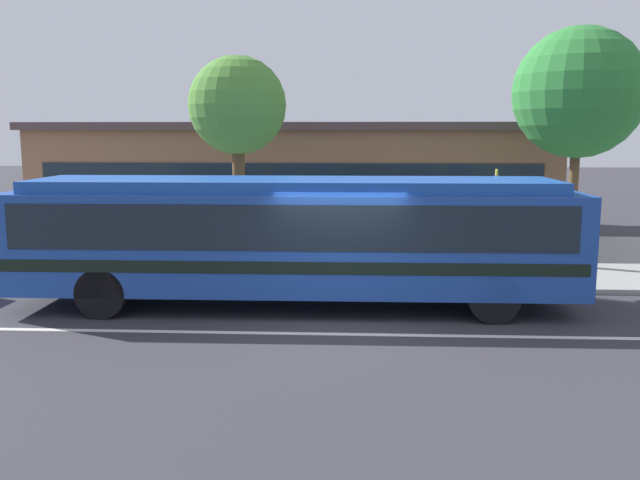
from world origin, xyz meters
TOP-DOWN VIEW (x-y plane):
  - ground_plane at (0.00, 0.00)m, footprint 120.00×120.00m
  - sidewalk_slab at (0.00, 6.52)m, footprint 60.00×8.00m
  - lane_stripe_center at (0.00, -0.80)m, footprint 56.00×0.16m
  - transit_bus at (-0.97, 1.17)m, footprint 11.57×2.59m
  - pedestrian_waiting_near_sign at (2.91, 4.35)m, footprint 0.39×0.39m
  - bus_stop_sign at (3.51, 3.08)m, footprint 0.11×0.44m
  - street_tree_near_stop at (-2.73, 4.78)m, footprint 2.50×2.50m
  - street_tree_mid_block at (5.94, 5.26)m, footprint 3.32×3.32m
  - station_building at (-1.74, 12.01)m, footprint 17.06×8.46m

SIDE VIEW (x-z plane):
  - ground_plane at x=0.00m, z-range 0.00..0.00m
  - lane_stripe_center at x=0.00m, z-range 0.00..0.01m
  - sidewalk_slab at x=0.00m, z-range 0.00..0.12m
  - pedestrian_waiting_near_sign at x=2.91m, z-range 0.26..1.94m
  - transit_bus at x=-0.97m, z-range 0.22..2.90m
  - bus_stop_sign at x=3.51m, z-range 0.49..3.14m
  - station_building at x=-1.74m, z-range 0.01..3.93m
  - street_tree_near_stop at x=-2.73m, z-range 1.53..6.96m
  - street_tree_mid_block at x=5.94m, z-range 1.52..7.68m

